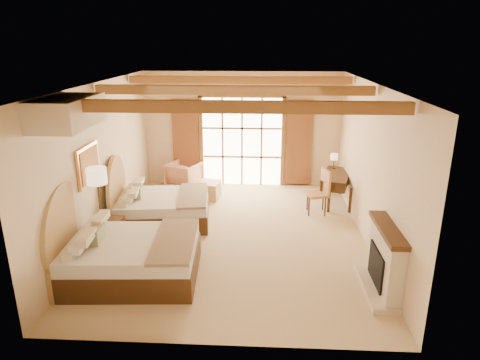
# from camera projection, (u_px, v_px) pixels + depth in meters

# --- Properties ---
(floor) EXTENTS (7.00, 7.00, 0.00)m
(floor) POSITION_uv_depth(u_px,v_px,m) (234.00, 235.00, 9.20)
(floor) COLOR #CDB68B
(floor) RESTS_ON ground
(wall_back) EXTENTS (5.50, 0.00, 5.50)m
(wall_back) POSITION_uv_depth(u_px,v_px,m) (242.00, 130.00, 12.03)
(wall_back) COLOR beige
(wall_back) RESTS_ON ground
(wall_left) EXTENTS (0.00, 7.00, 7.00)m
(wall_left) POSITION_uv_depth(u_px,v_px,m) (101.00, 162.00, 8.84)
(wall_left) COLOR beige
(wall_left) RESTS_ON ground
(wall_right) EXTENTS (0.00, 7.00, 7.00)m
(wall_right) POSITION_uv_depth(u_px,v_px,m) (370.00, 166.00, 8.57)
(wall_right) COLOR beige
(wall_right) RESTS_ON ground
(ceiling) EXTENTS (7.00, 7.00, 0.00)m
(ceiling) POSITION_uv_depth(u_px,v_px,m) (233.00, 84.00, 8.21)
(ceiling) COLOR #BC803C
(ceiling) RESTS_ON ground
(ceiling_beams) EXTENTS (5.39, 4.60, 0.18)m
(ceiling_beams) POSITION_uv_depth(u_px,v_px,m) (233.00, 90.00, 8.24)
(ceiling_beams) COLOR brown
(ceiling_beams) RESTS_ON ceiling
(french_doors) EXTENTS (3.95, 0.08, 2.60)m
(french_doors) POSITION_uv_depth(u_px,v_px,m) (242.00, 142.00, 12.08)
(french_doors) COLOR white
(french_doors) RESTS_ON ground
(fireplace) EXTENTS (0.46, 1.40, 1.16)m
(fireplace) POSITION_uv_depth(u_px,v_px,m) (384.00, 263.00, 7.01)
(fireplace) COLOR beige
(fireplace) RESTS_ON ground
(painting) EXTENTS (0.06, 0.95, 0.75)m
(painting) POSITION_uv_depth(u_px,v_px,m) (89.00, 165.00, 8.08)
(painting) COLOR #E49F49
(painting) RESTS_ON wall_left
(canopy_valance) EXTENTS (0.70, 1.40, 0.45)m
(canopy_valance) POSITION_uv_depth(u_px,v_px,m) (68.00, 112.00, 6.51)
(canopy_valance) COLOR beige
(canopy_valance) RESTS_ON ceiling
(bed_near) EXTENTS (2.39, 1.87, 1.51)m
(bed_near) POSITION_uv_depth(u_px,v_px,m) (121.00, 253.00, 7.47)
(bed_near) COLOR #3F280F
(bed_near) RESTS_ON floor
(bed_far) EXTENTS (2.26, 1.81, 1.38)m
(bed_far) POSITION_uv_depth(u_px,v_px,m) (155.00, 205.00, 9.74)
(bed_far) COLOR #3F280F
(bed_far) RESTS_ON floor
(nightstand) EXTENTS (0.58, 0.58, 0.64)m
(nightstand) POSITION_uv_depth(u_px,v_px,m) (109.00, 235.00, 8.49)
(nightstand) COLOR #3F280F
(nightstand) RESTS_ON floor
(floor_lamp) EXTENTS (0.37, 0.37, 1.74)m
(floor_lamp) POSITION_uv_depth(u_px,v_px,m) (97.00, 181.00, 7.99)
(floor_lamp) COLOR #3E2C1A
(floor_lamp) RESTS_ON floor
(armchair) EXTENTS (1.09, 1.10, 0.77)m
(armchair) POSITION_uv_depth(u_px,v_px,m) (184.00, 175.00, 11.99)
(armchair) COLOR tan
(armchair) RESTS_ON floor
(ottoman) EXTENTS (0.69, 0.69, 0.44)m
(ottoman) POSITION_uv_depth(u_px,v_px,m) (208.00, 190.00, 11.32)
(ottoman) COLOR tan
(ottoman) RESTS_ON floor
(desk) EXTENTS (0.98, 1.54, 0.77)m
(desk) POSITION_uv_depth(u_px,v_px,m) (335.00, 187.00, 10.94)
(desk) COLOR #3F280F
(desk) RESTS_ON floor
(desk_chair) EXTENTS (0.60, 0.59, 1.09)m
(desk_chair) POSITION_uv_depth(u_px,v_px,m) (318.00, 200.00, 10.29)
(desk_chair) COLOR #AF713E
(desk_chair) RESTS_ON floor
(desk_lamp) EXTENTS (0.19, 0.19, 0.39)m
(desk_lamp) POSITION_uv_depth(u_px,v_px,m) (334.00, 157.00, 11.23)
(desk_lamp) COLOR #3E2C1A
(desk_lamp) RESTS_ON desk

